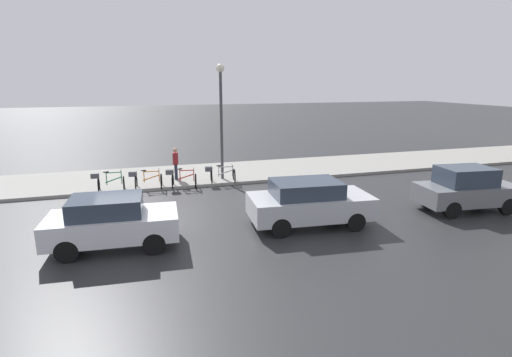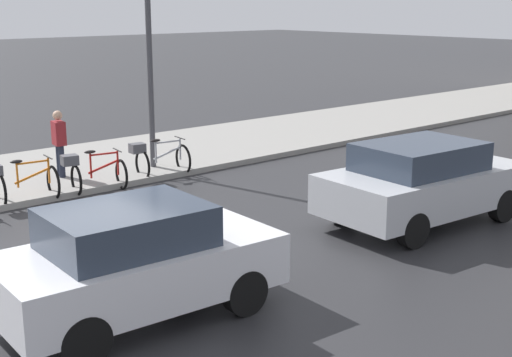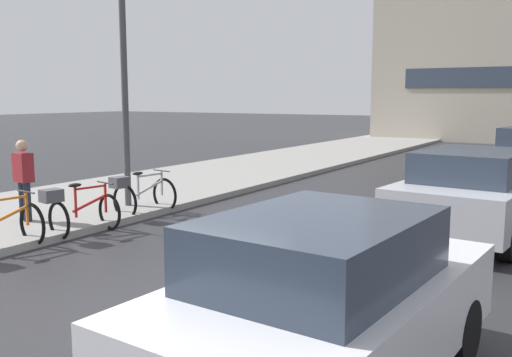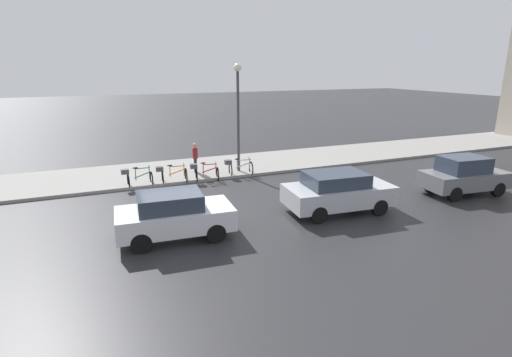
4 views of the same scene
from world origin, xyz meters
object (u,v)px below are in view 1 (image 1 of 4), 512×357
at_px(car_silver, 309,202).
at_px(streetlamp, 221,107).
at_px(bicycle_third, 181,178).
at_px(car_white, 112,222).
at_px(pedestrian, 176,163).
at_px(bicycle_farthest, 220,174).
at_px(bicycle_nearest, 108,182).
at_px(bicycle_second, 145,180).
at_px(car_grey, 467,189).

bearing_deg(car_silver, streetlamp, -167.59).
distance_m(bicycle_third, streetlamp, 3.91).
height_order(car_white, pedestrian, pedestrian).
bearing_deg(pedestrian, bicycle_farthest, 59.67).
distance_m(bicycle_farthest, pedestrian, 2.30).
height_order(bicycle_nearest, streetlamp, streetlamp).
height_order(bicycle_second, car_white, car_white).
bearing_deg(car_silver, bicycle_farthest, -164.30).
relative_size(bicycle_nearest, car_white, 0.36).
bearing_deg(car_white, bicycle_third, 156.19).
bearing_deg(car_grey, car_silver, -92.35).
height_order(pedestrian, streetlamp, streetlamp).
distance_m(bicycle_second, car_grey, 13.36).
bearing_deg(bicycle_nearest, car_white, 4.24).
bearing_deg(bicycle_third, car_white, -23.81).
bearing_deg(bicycle_farthest, pedestrian, -120.33).
xyz_separation_m(bicycle_nearest, bicycle_farthest, (-0.04, 5.06, -0.01)).
relative_size(bicycle_farthest, car_grey, 0.38).
relative_size(car_silver, car_grey, 1.10).
bearing_deg(bicycle_second, streetlamp, 99.85).
xyz_separation_m(car_white, car_grey, (0.23, 12.78, 0.04)).
height_order(bicycle_third, car_grey, car_grey).
relative_size(bicycle_third, car_grey, 0.37).
relative_size(bicycle_second, bicycle_farthest, 1.01).
distance_m(car_silver, car_grey, 6.42).
bearing_deg(pedestrian, car_silver, 26.49).
distance_m(car_white, car_grey, 12.78).
distance_m(bicycle_second, streetlamp, 4.91).
relative_size(bicycle_second, car_silver, 0.35).
distance_m(bicycle_nearest, car_white, 6.36).
xyz_separation_m(bicycle_third, car_white, (6.13, -2.71, 0.31)).
xyz_separation_m(bicycle_second, car_white, (6.32, -1.14, 0.31)).
bearing_deg(bicycle_farthest, streetlamp, 156.64).
xyz_separation_m(car_silver, car_grey, (0.26, 6.41, 0.02)).
bearing_deg(car_grey, streetlamp, -132.18).
bearing_deg(streetlamp, bicycle_nearest, -83.22).
bearing_deg(car_white, bicycle_farthest, 144.25).
xyz_separation_m(bicycle_second, pedestrian, (-1.19, 1.50, 0.47)).
relative_size(bicycle_second, pedestrian, 0.87).
bearing_deg(bicycle_second, bicycle_third, 83.17).
distance_m(car_silver, pedestrian, 8.35).
distance_m(car_silver, streetlamp, 7.64).
bearing_deg(bicycle_nearest, bicycle_farthest, 90.44).
bearing_deg(bicycle_farthest, bicycle_third, -82.77).
relative_size(bicycle_nearest, streetlamp, 0.24).
distance_m(bicycle_third, car_grey, 11.92).
distance_m(bicycle_nearest, bicycle_second, 1.61).
height_order(bicycle_nearest, bicycle_second, bicycle_nearest).
bearing_deg(bicycle_farthest, bicycle_second, -89.16).
relative_size(bicycle_second, streetlamp, 0.26).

